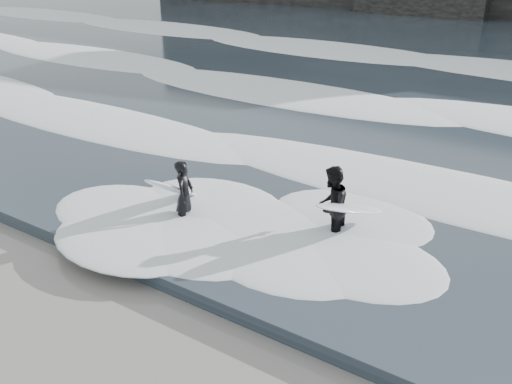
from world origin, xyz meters
TOP-DOWN VIEW (x-y plane):
  - sea at (0.00, 29.00)m, footprint 90.00×52.00m
  - foam_near at (0.00, 9.00)m, footprint 60.00×3.20m
  - foam_mid at (0.00, 16.00)m, footprint 60.00×4.00m
  - foam_far at (0.00, 25.00)m, footprint 60.00×4.80m
  - surfer_left at (-0.66, 5.19)m, footprint 1.19×2.08m
  - surfer_right at (2.46, 6.30)m, footprint 1.33×2.09m

SIDE VIEW (x-z plane):
  - sea at x=0.00m, z-range 0.00..0.30m
  - foam_near at x=0.00m, z-range 0.30..0.50m
  - foam_mid at x=0.00m, z-range 0.30..0.54m
  - foam_far at x=0.00m, z-range 0.30..0.60m
  - surfer_left at x=-0.66m, z-range 0.01..1.55m
  - surfer_right at x=2.46m, z-range 0.01..1.70m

